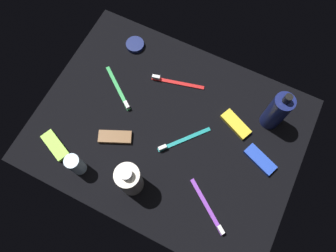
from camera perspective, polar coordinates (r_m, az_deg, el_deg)
The scene contains 13 objects.
ground_plane at distance 101.03cm, azimuth 0.00°, elevation -0.69°, with size 84.00×64.00×1.20cm, color black.
lotion_bottle at distance 99.57cm, azimuth 19.23°, elevation 2.53°, with size 6.09×6.09×18.35cm.
bodywash_bottle at distance 89.51cm, azimuth -7.02°, elevation -9.68°, with size 6.98×6.98×16.39cm.
deodorant_stick at distance 96.28cm, azimuth -16.46°, elevation -6.75°, with size 4.37×4.37×9.49cm, color silver.
toothbrush_purple at distance 95.32cm, azimuth 7.48°, elevation -14.87°, with size 15.35×11.43×2.10cm.
toothbrush_green at distance 106.44cm, azimuth -8.89°, elevation 6.45°, with size 15.13×11.75×2.10cm.
toothbrush_red at distance 106.65cm, azimuth 1.21°, elevation 8.05°, with size 17.75×5.55×2.10cm.
toothbrush_teal at distance 98.72cm, azimuth 2.40°, elevation -2.66°, with size 12.51×14.54×2.10cm.
snack_bar_brown at distance 100.24cm, azimuth -9.62°, elevation -1.99°, with size 10.40×4.00×1.50cm, color brown.
snack_bar_lime at distance 104.20cm, azimuth -19.87°, elevation -3.35°, with size 10.40×4.00×1.50cm, color #8CD133.
snack_bar_blue at distance 100.91cm, azimuth 16.42°, elevation -5.89°, with size 10.40×4.00×1.50cm, color blue.
snack_bar_yellow at distance 102.57cm, azimuth 12.25°, elevation 0.32°, with size 10.40×4.00×1.50cm, color yellow.
cream_tin_left at distance 114.66cm, azimuth -6.02°, elevation 14.51°, with size 6.37×6.37×1.53cm, color navy.
Camera 1 is at (-14.74, 29.72, 94.83)cm, focal length 33.44 mm.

